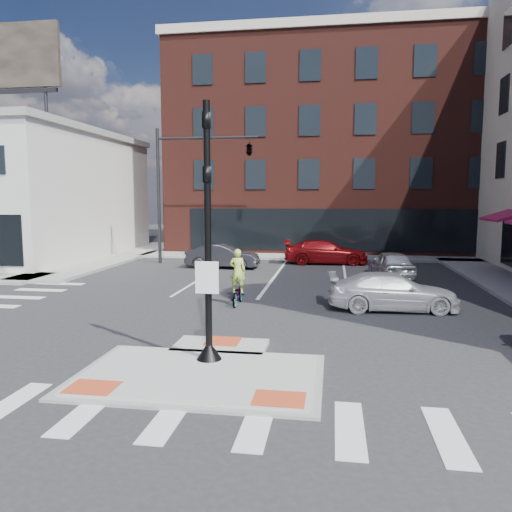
% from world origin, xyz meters
% --- Properties ---
extents(ground, '(120.00, 120.00, 0.00)m').
position_xyz_m(ground, '(0.00, 0.00, 0.00)').
color(ground, '#28282B').
rests_on(ground, ground).
extents(refuge_island, '(5.40, 4.65, 0.13)m').
position_xyz_m(refuge_island, '(0.00, -0.26, 0.05)').
color(refuge_island, gray).
rests_on(refuge_island, ground).
extents(sidewalk_n, '(26.00, 3.00, 0.15)m').
position_xyz_m(sidewalk_n, '(3.00, 22.00, 0.07)').
color(sidewalk_n, gray).
rests_on(sidewalk_n, ground).
extents(building_n, '(24.40, 18.40, 15.50)m').
position_xyz_m(building_n, '(3.00, 31.99, 7.80)').
color(building_n, '#491D17').
rests_on(building_n, ground).
extents(building_far_left, '(10.00, 12.00, 10.00)m').
position_xyz_m(building_far_left, '(-4.00, 52.00, 5.00)').
color(building_far_left, slate).
rests_on(building_far_left, ground).
extents(building_far_right, '(12.00, 12.00, 12.00)m').
position_xyz_m(building_far_right, '(9.00, 54.00, 6.00)').
color(building_far_right, brown).
rests_on(building_far_right, ground).
extents(signal_pole, '(0.60, 0.60, 5.98)m').
position_xyz_m(signal_pole, '(0.00, 0.40, 2.36)').
color(signal_pole, black).
rests_on(signal_pole, refuge_island).
extents(mast_arm_signal, '(6.10, 2.24, 8.00)m').
position_xyz_m(mast_arm_signal, '(-3.47, 18.00, 6.21)').
color(mast_arm_signal, black).
rests_on(mast_arm_signal, ground).
extents(white_pickup, '(4.61, 2.13, 1.31)m').
position_xyz_m(white_pickup, '(4.97, 7.00, 0.65)').
color(white_pickup, white).
rests_on(white_pickup, ground).
extents(bg_car_dark, '(4.11, 1.55, 1.34)m').
position_xyz_m(bg_car_dark, '(-3.26, 16.42, 0.67)').
color(bg_car_dark, '#27272D').
rests_on(bg_car_dark, ground).
extents(bg_car_silver, '(2.17, 4.14, 1.35)m').
position_xyz_m(bg_car_silver, '(5.73, 14.40, 0.67)').
color(bg_car_silver, '#BABCC2').
rests_on(bg_car_silver, ground).
extents(bg_car_red, '(5.07, 2.32, 1.44)m').
position_xyz_m(bg_car_red, '(2.44, 19.16, 0.72)').
color(bg_car_red, maroon).
rests_on(bg_car_red, ground).
extents(cyclist, '(0.60, 1.62, 2.08)m').
position_xyz_m(cyclist, '(-0.58, 7.00, 0.70)').
color(cyclist, '#3F3F44').
rests_on(cyclist, ground).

